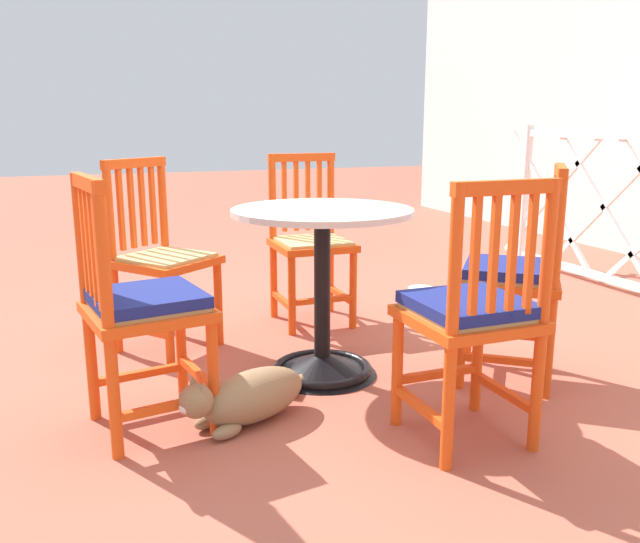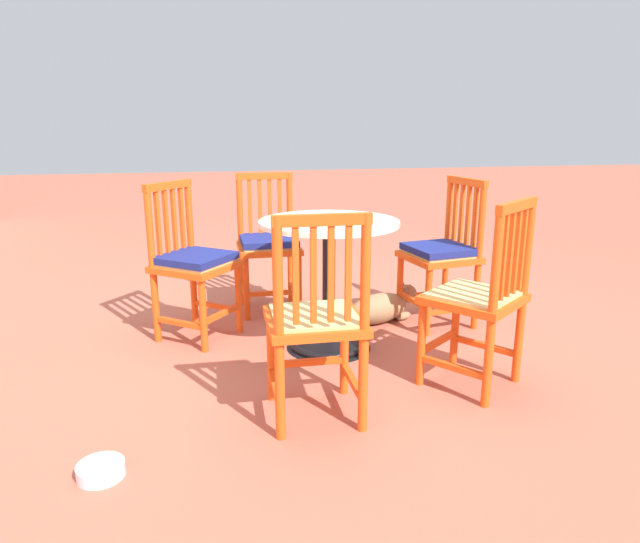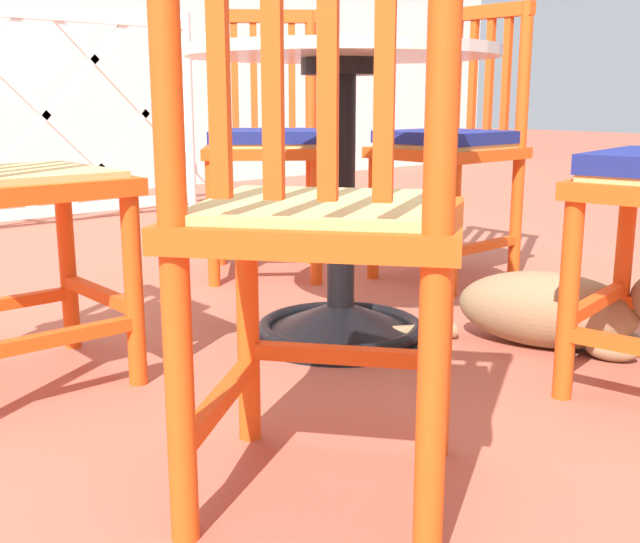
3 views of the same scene
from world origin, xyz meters
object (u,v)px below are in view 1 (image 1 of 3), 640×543
orange_chair_facing_out (515,277)px  orange_chair_at_corner (161,261)px  orange_chair_near_fence (310,244)px  tabby_cat (246,398)px  orange_chair_by_planter (141,309)px  cafe_table (322,312)px  pet_water_bowl (421,291)px  orange_chair_tucked_in (471,316)px

orange_chair_facing_out → orange_chair_at_corner: 1.62m
orange_chair_near_fence → tabby_cat: orange_chair_near_fence is taller
orange_chair_at_corner → orange_chair_near_fence: bearing=100.8°
orange_chair_facing_out → orange_chair_at_corner: size_ratio=1.00×
orange_chair_at_corner → tabby_cat: bearing=9.5°
orange_chair_near_fence → orange_chair_by_planter: same height
cafe_table → pet_water_bowl: size_ratio=4.47×
tabby_cat → pet_water_bowl: 2.03m
tabby_cat → cafe_table: bearing=128.2°
orange_chair_by_planter → pet_water_bowl: 2.28m
orange_chair_near_fence → orange_chair_by_planter: bearing=-44.7°
orange_chair_at_corner → tabby_cat: (0.94, 0.16, -0.34)m
tabby_cat → orange_chair_facing_out: bearing=90.6°
cafe_table → tabby_cat: size_ratio=1.22×
orange_chair_by_planter → pet_water_bowl: orange_chair_by_planter is taller
cafe_table → tabby_cat: cafe_table is taller
orange_chair_facing_out → cafe_table: bearing=-114.1°
orange_chair_facing_out → tabby_cat: size_ratio=1.47×
tabby_cat → orange_chair_tucked_in: bearing=59.6°
orange_chair_facing_out → pet_water_bowl: size_ratio=5.36×
orange_chair_tucked_in → tabby_cat: 0.86m
tabby_cat → pet_water_bowl: tabby_cat is taller
orange_chair_facing_out → tabby_cat: bearing=-89.4°
orange_chair_near_fence → orange_chair_facing_out: bearing=25.1°
cafe_table → orange_chair_at_corner: orange_chair_at_corner is taller
orange_chair_tucked_in → orange_chair_near_fence: (-1.50, -0.02, -0.01)m
cafe_table → tabby_cat: bearing=-51.8°
orange_chair_tucked_in → orange_chair_by_planter: same height
orange_chair_by_planter → pet_water_bowl: (-1.27, 1.84, -0.42)m
cafe_table → orange_chair_at_corner: bearing=-135.7°
orange_chair_near_fence → pet_water_bowl: size_ratio=5.36×
orange_chair_facing_out → pet_water_bowl: orange_chair_facing_out is taller
orange_chair_at_corner → orange_chair_by_planter: same height
orange_chair_tucked_in → pet_water_bowl: size_ratio=5.36×
orange_chair_at_corner → pet_water_bowl: orange_chair_at_corner is taller
orange_chair_near_fence → orange_chair_by_planter: 1.42m
orange_chair_facing_out → orange_chair_by_planter: same height
orange_chair_by_planter → cafe_table: bearing=107.9°
pet_water_bowl → orange_chair_facing_out: bearing=-14.0°
orange_chair_by_planter → tabby_cat: orange_chair_by_planter is taller
orange_chair_by_planter → orange_chair_facing_out: bearing=87.1°
orange_chair_at_corner → orange_chair_by_planter: (0.85, -0.18, 0.01)m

